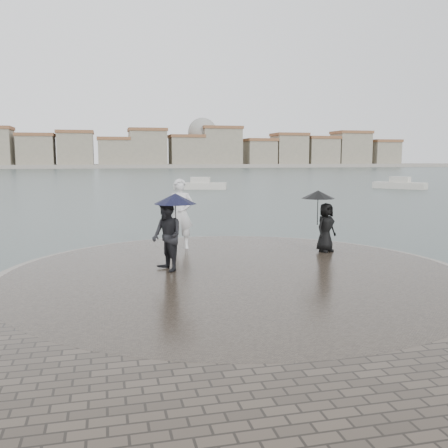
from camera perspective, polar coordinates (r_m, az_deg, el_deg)
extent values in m
plane|color=#2B3835|center=(10.06, 6.52, -11.77)|extent=(400.00, 400.00, 0.00)
cylinder|color=gray|center=(13.22, 1.32, -6.28)|extent=(12.50, 12.50, 0.32)
cylinder|color=#2D261E|center=(13.21, 1.32, -6.19)|extent=(11.90, 11.90, 0.36)
imported|color=silver|center=(16.39, -4.98, 1.18)|extent=(0.92, 0.70, 2.29)
imported|color=black|center=(13.14, -6.55, -1.38)|extent=(0.98, 1.09, 1.86)
cylinder|color=black|center=(13.21, -5.55, 0.53)|extent=(0.02, 0.02, 0.90)
cone|color=black|center=(13.16, -5.59, 2.90)|extent=(1.15, 1.15, 0.28)
imported|color=black|center=(16.11, 11.56, -0.39)|extent=(0.90, 0.79, 1.55)
cylinder|color=black|center=(16.03, 10.65, 1.49)|extent=(0.02, 0.02, 0.90)
cone|color=black|center=(15.99, 10.69, 3.34)|extent=(1.07, 1.07, 0.26)
cube|color=gray|center=(171.96, -12.45, 6.48)|extent=(260.00, 20.00, 1.20)
cube|color=gray|center=(170.18, -20.65, 7.65)|extent=(11.00, 10.00, 10.00)
cube|color=brown|center=(170.33, -20.73, 9.50)|extent=(11.60, 10.60, 1.00)
cube|color=gray|center=(169.15, -16.58, 8.00)|extent=(11.00, 10.00, 11.00)
cube|color=brown|center=(169.33, -16.66, 10.02)|extent=(11.60, 10.60, 1.00)
cube|color=gray|center=(168.95, -12.47, 7.79)|extent=(10.00, 10.00, 9.00)
cube|color=brown|center=(169.05, -12.51, 9.49)|extent=(10.60, 10.60, 1.00)
cube|color=gray|center=(169.53, -8.72, 8.39)|extent=(12.00, 10.00, 12.00)
cube|color=brown|center=(169.76, -8.77, 10.58)|extent=(12.60, 10.60, 1.00)
cube|color=gray|center=(171.11, -4.33, 8.11)|extent=(11.00, 10.00, 10.00)
cube|color=brown|center=(171.25, -4.35, 9.95)|extent=(11.60, 10.60, 1.00)
cube|color=gray|center=(173.45, -0.37, 8.62)|extent=(13.00, 10.00, 13.00)
cube|color=brown|center=(173.72, -0.38, 10.93)|extent=(13.60, 10.60, 1.00)
cube|color=gray|center=(177.12, 4.08, 7.93)|extent=(10.00, 10.00, 9.00)
cube|color=brown|center=(177.22, 4.10, 9.55)|extent=(10.60, 10.60, 1.00)
cube|color=gray|center=(180.74, 7.45, 8.20)|extent=(11.00, 10.00, 11.00)
cube|color=brown|center=(180.91, 7.48, 10.10)|extent=(11.60, 10.60, 1.00)
cube|color=gray|center=(185.34, 10.95, 7.95)|extent=(11.00, 10.00, 10.00)
cube|color=brown|center=(185.47, 10.99, 9.65)|extent=(11.60, 10.60, 1.00)
cube|color=gray|center=(190.61, 14.28, 8.14)|extent=(12.00, 10.00, 12.00)
cube|color=brown|center=(190.81, 14.34, 10.09)|extent=(12.60, 10.60, 1.00)
cube|color=gray|center=(196.95, 17.64, 7.56)|extent=(10.00, 10.00, 9.00)
cube|color=brown|center=(197.04, 17.70, 9.01)|extent=(10.60, 10.60, 1.00)
sphere|color=gray|center=(174.34, -2.48, 10.41)|extent=(10.00, 10.00, 10.00)
cube|color=beige|center=(57.45, 19.44, 4.07)|extent=(4.74, 5.25, 0.90)
cube|color=beige|center=(57.42, 19.46, 4.67)|extent=(2.20, 2.31, 0.90)
cube|color=beige|center=(53.34, -2.70, 4.26)|extent=(5.73, 3.18, 0.90)
cube|color=beige|center=(53.31, -2.71, 4.90)|extent=(2.27, 1.75, 0.90)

